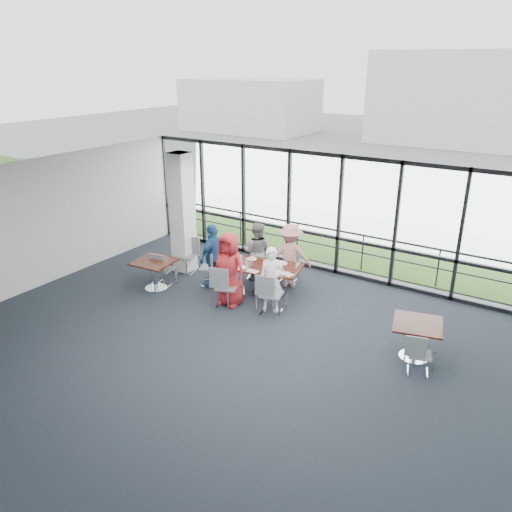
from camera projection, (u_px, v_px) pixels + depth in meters
The scene contains 40 objects.
floor at pixel (228, 360), 9.60m from camera, with size 12.00×10.00×0.02m, color #1C232B.
ceiling at pixel (224, 198), 8.42m from camera, with size 12.00×10.00×0.04m, color silver.
wall_left at pixel (25, 228), 12.03m from camera, with size 0.10×10.00×3.20m, color silver.
curtain_wall_back at pixel (339, 216), 12.92m from camera, with size 12.00×0.10×3.20m, color white.
structural_column at pixel (182, 213), 13.17m from camera, with size 0.50×0.50×3.20m, color white.
apron at pixel (395, 226), 17.42m from camera, with size 80.00×70.00×0.02m, color gray.
grass_strip at pixel (375, 241), 15.85m from camera, with size 80.00×5.00×0.01m, color #33531E.
hangar_aux at pixel (250, 105), 39.84m from camera, with size 10.00×6.00×4.00m, color silver.
guard_rail at pixel (346, 249), 13.79m from camera, with size 0.06×0.06×12.00m, color #2D2D33.
main_table at pixel (263, 271), 12.07m from camera, with size 1.99×1.36×0.75m.
side_table_left at pixel (154, 265), 12.34m from camera, with size 1.00×1.00×0.75m.
side_table_right at pixel (417, 328), 9.43m from camera, with size 1.08×1.08×0.75m.
diner_near_left at pixel (229, 269), 11.49m from camera, with size 0.86×0.56×1.75m, color #B12025.
diner_near_right at pixel (271, 280), 11.20m from camera, with size 0.56×0.41×1.53m, color white.
diner_far_left at pixel (257, 251), 12.84m from camera, with size 0.75×0.47×1.55m, color gray.
diner_far_right at pixel (290, 255), 12.47m from camera, with size 1.05×0.54×1.63m, color #D78186.
diner_end at pixel (214, 256), 12.41m from camera, with size 0.97×0.53×1.66m, color #205387.
chair_main_nl at pixel (227, 287), 11.52m from camera, with size 0.48×0.48×0.98m, color slate, non-canonical shape.
chair_main_nr at pixel (271, 294), 11.18m from camera, with size 0.47×0.47×0.95m, color slate, non-canonical shape.
chair_main_fl at pixel (255, 263), 13.06m from camera, with size 0.41×0.41×0.83m, color slate, non-canonical shape.
chair_main_fr at pixel (288, 267), 12.82m from camera, with size 0.40×0.40×0.82m, color slate, non-canonical shape.
chair_main_end at pixel (210, 268), 12.65m from camera, with size 0.45×0.45×0.93m, color slate, non-canonical shape.
chair_spare_la at pixel (163, 269), 12.64m from camera, with size 0.42×0.42×0.86m, color slate, non-canonical shape.
chair_spare_lb at pixel (186, 256), 13.37m from camera, with size 0.46×0.46×0.95m, color slate, non-canonical shape.
chair_spare_r at pixel (420, 354), 9.04m from camera, with size 0.39×0.39×0.80m, color slate, non-canonical shape.
plate_nl at pixel (240, 267), 11.90m from camera, with size 0.27×0.27×0.01m, color white.
plate_nr at pixel (279, 272), 11.62m from camera, with size 0.28×0.28×0.01m, color white.
plate_fl at pixel (252, 259), 12.41m from camera, with size 0.25×0.25×0.01m, color white.
plate_fr at pixel (282, 263), 12.15m from camera, with size 0.25×0.25×0.01m, color white.
plate_end at pixel (232, 262), 12.23m from camera, with size 0.24×0.24×0.01m, color white.
tumbler_a at pixel (251, 265), 11.86m from camera, with size 0.07×0.07×0.14m, color white.
tumbler_b at pixel (272, 267), 11.78m from camera, with size 0.07×0.07×0.14m, color white.
tumbler_c at pixel (268, 260), 12.16m from camera, with size 0.07×0.07×0.14m, color white.
tumbler_d at pixel (237, 262), 12.06m from camera, with size 0.07×0.07×0.14m, color white.
menu_a at pixel (253, 271), 11.71m from camera, with size 0.29×0.20×0.00m, color white.
menu_b at pixel (288, 274), 11.53m from camera, with size 0.28×0.20×0.00m, color white.
menu_c at pixel (272, 261), 12.31m from camera, with size 0.27×0.19×0.00m, color white.
condiment_caddy at pixel (264, 264), 12.05m from camera, with size 0.10×0.07×0.04m, color black.
ketchup_bottle at pixel (262, 262), 12.00m from camera, with size 0.06×0.06×0.18m, color #A11A13.
green_bottle at pixel (266, 261), 12.05m from camera, with size 0.05×0.05×0.20m, color #167520.
Camera 1 is at (4.90, -6.59, 5.37)m, focal length 35.00 mm.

